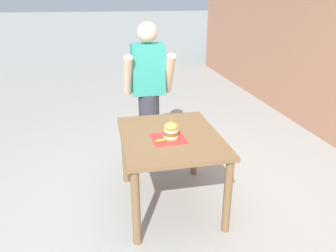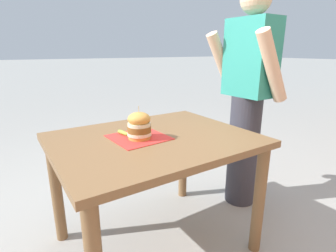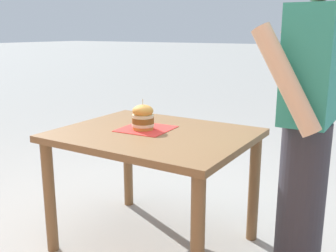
# 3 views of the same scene
# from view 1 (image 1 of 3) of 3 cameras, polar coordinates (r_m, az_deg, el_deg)

# --- Properties ---
(ground_plane) EXTENTS (80.00, 80.00, 0.00)m
(ground_plane) POSITION_cam_1_polar(r_m,az_deg,el_deg) (3.40, 0.36, -13.17)
(ground_plane) COLOR #9E9E99
(patio_table) EXTENTS (0.90, 1.14, 0.75)m
(patio_table) POSITION_cam_1_polar(r_m,az_deg,el_deg) (3.08, 0.38, -3.51)
(patio_table) COLOR brown
(patio_table) RESTS_ON ground
(serving_paper) EXTENTS (0.32, 0.32, 0.00)m
(serving_paper) POSITION_cam_1_polar(r_m,az_deg,el_deg) (2.96, 0.08, -2.20)
(serving_paper) COLOR red
(serving_paper) RESTS_ON patio_table
(sandwich) EXTENTS (0.14, 0.14, 0.19)m
(sandwich) POSITION_cam_1_polar(r_m,az_deg,el_deg) (2.92, 0.54, -0.82)
(sandwich) COLOR gold
(sandwich) RESTS_ON serving_paper
(pickle_spear) EXTENTS (0.09, 0.04, 0.02)m
(pickle_spear) POSITION_cam_1_polar(r_m,az_deg,el_deg) (2.88, -1.33, -2.54)
(pickle_spear) COLOR #8EA83D
(pickle_spear) RESTS_ON serving_paper
(diner_across_table) EXTENTS (0.55, 0.35, 1.69)m
(diner_across_table) POSITION_cam_1_polar(r_m,az_deg,el_deg) (3.78, -3.39, 5.44)
(diner_across_table) COLOR #33333D
(diner_across_table) RESTS_ON ground
(parked_car_near_curb) EXTENTS (4.26, 1.94, 1.60)m
(parked_car_near_curb) POSITION_cam_1_polar(r_m,az_deg,el_deg) (11.87, 19.92, 14.75)
(parked_car_near_curb) COLOR #145933
(parked_car_near_curb) RESTS_ON ground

